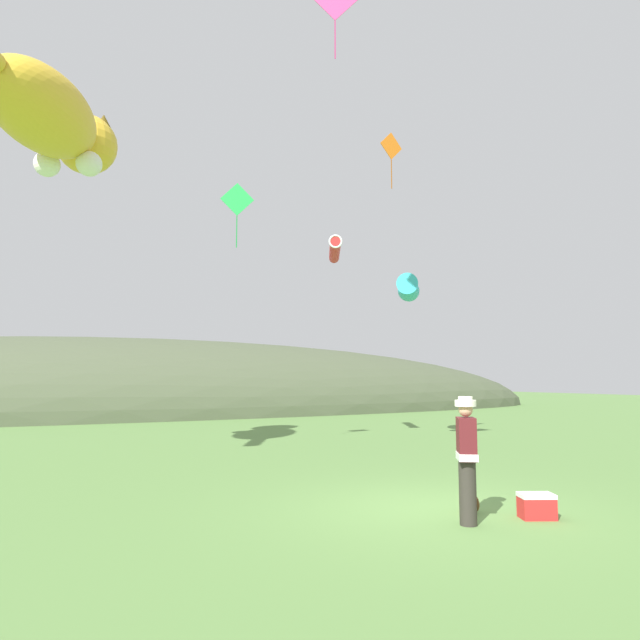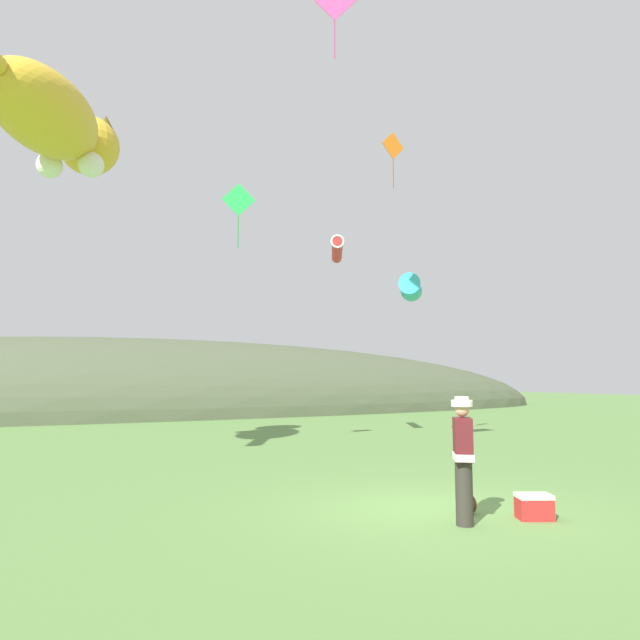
% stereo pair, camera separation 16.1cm
% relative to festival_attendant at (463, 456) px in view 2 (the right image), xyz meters
% --- Properties ---
extents(ground_plane, '(120.00, 120.00, 0.00)m').
position_rel_festival_attendant_xyz_m(ground_plane, '(0.18, 0.87, -0.95)').
color(ground_plane, '#5B8442').
extents(distant_hill_ridge, '(58.44, 13.53, 8.65)m').
position_rel_festival_attendant_xyz_m(distant_hill_ridge, '(0.18, 27.68, -0.95)').
color(distant_hill_ridge, '#4C563D').
rests_on(distant_hill_ridge, ground).
extents(festival_attendant, '(0.45, 0.49, 1.77)m').
position_rel_festival_attendant_xyz_m(festival_attendant, '(0.00, 0.00, 0.00)').
color(festival_attendant, '#332D28').
rests_on(festival_attendant, ground).
extents(kite_spool, '(0.16, 0.28, 0.28)m').
position_rel_festival_attendant_xyz_m(kite_spool, '(0.51, 0.55, -0.81)').
color(kite_spool, olive).
rests_on(kite_spool, ground).
extents(picnic_cooler, '(0.58, 0.51, 0.36)m').
position_rel_festival_attendant_xyz_m(picnic_cooler, '(1.14, -0.17, -0.77)').
color(picnic_cooler, red).
rests_on(picnic_cooler, ground).
extents(kite_giant_cat, '(4.03, 6.43, 2.15)m').
position_rel_festival_attendant_xyz_m(kite_giant_cat, '(-5.26, 8.62, 7.37)').
color(kite_giant_cat, gold).
extents(kite_fish_windsock, '(2.11, 2.45, 0.79)m').
position_rel_festival_attendant_xyz_m(kite_fish_windsock, '(5.65, 9.06, 4.03)').
color(kite_fish_windsock, '#33B2CC').
extents(kite_tube_streamer, '(1.53, 2.44, 0.44)m').
position_rel_festival_attendant_xyz_m(kite_tube_streamer, '(3.44, 10.13, 5.35)').
color(kite_tube_streamer, red).
extents(kite_diamond_orange, '(0.84, 0.12, 1.75)m').
position_rel_festival_attendant_xyz_m(kite_diamond_orange, '(3.91, 7.43, 8.02)').
color(kite_diamond_orange, orange).
extents(kite_diamond_green, '(0.90, 0.30, 1.83)m').
position_rel_festival_attendant_xyz_m(kite_diamond_green, '(-0.58, 8.44, 6.00)').
color(kite_diamond_green, green).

